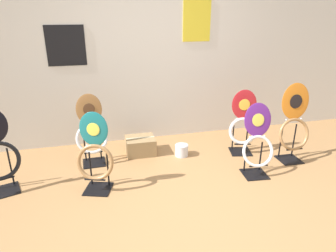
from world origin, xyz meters
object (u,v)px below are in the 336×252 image
(toilet_seat_display_crimson_swirl, at_px, (243,127))
(toilet_seat_display_orange_sun, at_px, (294,127))
(toilet_seat_display_purple_note, at_px, (257,144))
(toilet_seat_display_teal_sax, at_px, (95,156))
(paint_can, at_px, (182,150))
(storage_box, at_px, (140,146))
(toilet_seat_display_woodgrain, at_px, (91,133))

(toilet_seat_display_crimson_swirl, relative_size, toilet_seat_display_orange_sun, 0.87)
(toilet_seat_display_purple_note, xyz_separation_m, toilet_seat_display_teal_sax, (-1.84, 0.12, 0.02))
(toilet_seat_display_purple_note, height_order, paint_can, toilet_seat_display_purple_note)
(toilet_seat_display_crimson_swirl, relative_size, storage_box, 2.23)
(toilet_seat_display_woodgrain, relative_size, toilet_seat_display_teal_sax, 1.01)
(paint_can, bearing_deg, toilet_seat_display_purple_note, -44.30)
(toilet_seat_display_crimson_swirl, relative_size, paint_can, 4.91)
(toilet_seat_display_woodgrain, distance_m, toilet_seat_display_orange_sun, 2.56)
(toilet_seat_display_woodgrain, relative_size, storage_box, 2.27)
(toilet_seat_display_purple_note, distance_m, toilet_seat_display_teal_sax, 1.84)
(toilet_seat_display_woodgrain, xyz_separation_m, toilet_seat_display_purple_note, (1.86, -0.77, -0.02))
(storage_box, bearing_deg, toilet_seat_display_woodgrain, -168.49)
(toilet_seat_display_crimson_swirl, distance_m, paint_can, 0.88)
(toilet_seat_display_teal_sax, height_order, storage_box, toilet_seat_display_teal_sax)
(toilet_seat_display_purple_note, xyz_separation_m, storage_box, (-1.23, 0.90, -0.28))
(toilet_seat_display_woodgrain, xyz_separation_m, toilet_seat_display_orange_sun, (2.50, -0.55, 0.05))
(toilet_seat_display_woodgrain, relative_size, paint_can, 5.00)
(toilet_seat_display_teal_sax, bearing_deg, toilet_seat_display_orange_sun, 2.36)
(toilet_seat_display_woodgrain, distance_m, toilet_seat_display_teal_sax, 0.65)
(paint_can, bearing_deg, toilet_seat_display_teal_sax, -153.22)
(storage_box, bearing_deg, toilet_seat_display_orange_sun, -19.93)
(toilet_seat_display_crimson_swirl, relative_size, toilet_seat_display_purple_note, 1.02)
(storage_box, bearing_deg, toilet_seat_display_purple_note, -36.04)
(toilet_seat_display_crimson_swirl, distance_m, storage_box, 1.41)
(toilet_seat_display_woodgrain, xyz_separation_m, paint_can, (1.16, -0.08, -0.33))
(toilet_seat_display_woodgrain, bearing_deg, toilet_seat_display_crimson_swirl, -5.31)
(toilet_seat_display_teal_sax, distance_m, storage_box, 1.03)
(toilet_seat_display_woodgrain, relative_size, toilet_seat_display_purple_note, 1.04)
(toilet_seat_display_orange_sun, bearing_deg, toilet_seat_display_purple_note, -160.66)
(toilet_seat_display_crimson_swirl, bearing_deg, paint_can, 172.81)
(toilet_seat_display_teal_sax, relative_size, paint_can, 4.95)
(toilet_seat_display_woodgrain, height_order, storage_box, toilet_seat_display_woodgrain)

